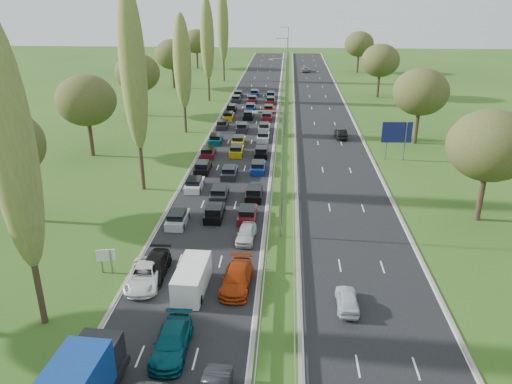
# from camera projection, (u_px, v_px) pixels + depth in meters

# --- Properties ---
(ground) EXTENTS (260.00, 260.00, 0.00)m
(ground) POSITION_uv_depth(u_px,v_px,m) (285.00, 132.00, 80.62)
(ground) COLOR #294E18
(ground) RESTS_ON ground
(near_carriageway) EXTENTS (10.50, 215.00, 0.04)m
(near_carriageway) POSITION_uv_depth(u_px,v_px,m) (245.00, 128.00, 83.33)
(near_carriageway) COLOR black
(near_carriageway) RESTS_ON ground
(far_carriageway) EXTENTS (10.50, 215.00, 0.04)m
(far_carriageway) POSITION_uv_depth(u_px,v_px,m) (326.00, 129.00, 82.53)
(far_carriageway) COLOR black
(far_carriageway) RESTS_ON ground
(central_reservation) EXTENTS (2.36, 215.00, 0.32)m
(central_reservation) POSITION_uv_depth(u_px,v_px,m) (285.00, 125.00, 82.72)
(central_reservation) COLOR gray
(central_reservation) RESTS_ON ground
(lamp_columns) EXTENTS (0.18, 140.18, 12.00)m
(lamp_columns) POSITION_uv_depth(u_px,v_px,m) (286.00, 98.00, 76.52)
(lamp_columns) COLOR gray
(lamp_columns) RESTS_ON ground
(poplar_row) EXTENTS (2.80, 127.80, 22.44)m
(poplar_row) POSITION_uv_depth(u_px,v_px,m) (165.00, 63.00, 65.98)
(poplar_row) COLOR #2D2116
(poplar_row) RESTS_ON ground
(woodland_left) EXTENTS (8.00, 166.00, 11.10)m
(woodland_left) POSITION_uv_depth(u_px,v_px,m) (76.00, 106.00, 63.24)
(woodland_left) COLOR #2D2116
(woodland_left) RESTS_ON ground
(woodland_right) EXTENTS (8.00, 153.00, 11.10)m
(woodland_right) POSITION_uv_depth(u_px,v_px,m) (437.00, 104.00, 64.24)
(woodland_right) COLOR #2D2116
(woodland_right) RESTS_ON ground
(traffic_queue_fill) EXTENTS (9.06, 68.63, 0.80)m
(traffic_queue_fill) POSITION_uv_depth(u_px,v_px,m) (242.00, 133.00, 78.53)
(traffic_queue_fill) COLOR #B2B7BC
(traffic_queue_fill) RESTS_ON ground
(near_car_2) EXTENTS (2.84, 5.47, 1.47)m
(near_car_2) POSITION_uv_depth(u_px,v_px,m) (144.00, 275.00, 38.62)
(near_car_2) COLOR white
(near_car_2) RESTS_ON near_carriageway
(near_car_3) EXTENTS (2.08, 5.10, 1.48)m
(near_car_3) POSITION_uv_depth(u_px,v_px,m) (154.00, 267.00, 39.80)
(near_car_3) COLOR black
(near_car_3) RESTS_ON near_carriageway
(near_car_7) EXTENTS (2.13, 5.21, 1.51)m
(near_car_7) POSITION_uv_depth(u_px,v_px,m) (172.00, 342.00, 31.25)
(near_car_7) COLOR #054754
(near_car_7) RESTS_ON near_carriageway
(near_car_11) EXTENTS (2.47, 5.43, 1.54)m
(near_car_11) POSITION_uv_depth(u_px,v_px,m) (237.00, 278.00, 38.20)
(near_car_11) COLOR #9F3009
(near_car_11) RESTS_ON near_carriageway
(near_car_12) EXTENTS (1.84, 4.09, 1.37)m
(near_car_12) POSITION_uv_depth(u_px,v_px,m) (246.00, 233.00, 45.44)
(near_car_12) COLOR silver
(near_car_12) RESTS_ON near_carriageway
(far_car_0) EXTENTS (1.58, 3.85, 1.30)m
(far_car_0) POSITION_uv_depth(u_px,v_px,m) (347.00, 300.00, 35.74)
(far_car_0) COLOR silver
(far_car_0) RESTS_ON far_carriageway
(far_car_1) EXTENTS (1.71, 4.43, 1.44)m
(far_car_1) POSITION_uv_depth(u_px,v_px,m) (341.00, 133.00, 77.15)
(far_car_1) COLOR black
(far_car_1) RESTS_ON far_carriageway
(far_car_2) EXTENTS (2.58, 5.08, 1.38)m
(far_car_2) POSITION_uv_depth(u_px,v_px,m) (306.00, 69.00, 140.53)
(far_car_2) COLOR gray
(far_car_2) RESTS_ON far_carriageway
(white_van_rear) EXTENTS (2.07, 5.27, 2.12)m
(white_van_rear) POSITION_uv_depth(u_px,v_px,m) (193.00, 277.00, 37.79)
(white_van_rear) COLOR white
(white_van_rear) RESTS_ON near_carriageway
(info_sign) EXTENTS (1.49, 0.41, 2.10)m
(info_sign) POSITION_uv_depth(u_px,v_px,m) (106.00, 258.00, 39.92)
(info_sign) COLOR gray
(info_sign) RESTS_ON ground
(direction_sign) EXTENTS (4.00, 0.29, 5.20)m
(direction_sign) POSITION_uv_depth(u_px,v_px,m) (397.00, 134.00, 66.18)
(direction_sign) COLOR gray
(direction_sign) RESTS_ON ground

